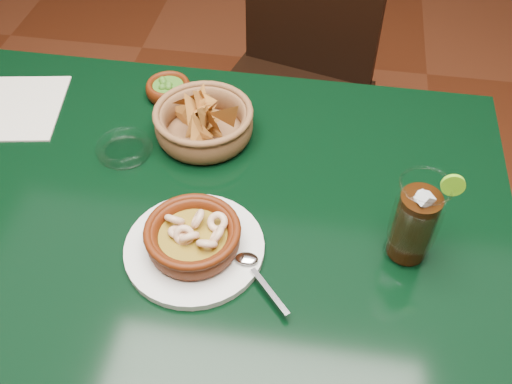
# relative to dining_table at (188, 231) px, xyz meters

# --- Properties ---
(ground) EXTENTS (7.00, 7.00, 0.00)m
(ground) POSITION_rel_dining_table_xyz_m (0.00, 0.00, -0.65)
(ground) COLOR #471C0C
(ground) RESTS_ON ground
(dining_table) EXTENTS (1.20, 0.80, 0.75)m
(dining_table) POSITION_rel_dining_table_xyz_m (0.00, 0.00, 0.00)
(dining_table) COLOR black
(dining_table) RESTS_ON ground
(dining_chair) EXTENTS (0.52, 0.52, 0.93)m
(dining_chair) POSITION_rel_dining_table_xyz_m (0.13, 0.71, -0.14)
(dining_chair) COLOR black
(dining_chair) RESTS_ON ground
(shrimp_plate) EXTENTS (0.29, 0.24, 0.08)m
(shrimp_plate) POSITION_rel_dining_table_xyz_m (0.05, -0.12, 0.13)
(shrimp_plate) COLOR silver
(shrimp_plate) RESTS_ON dining_table
(chip_basket) EXTENTS (0.23, 0.23, 0.15)m
(chip_basket) POSITION_rel_dining_table_xyz_m (0.00, 0.17, 0.14)
(chip_basket) COLOR brown
(chip_basket) RESTS_ON dining_table
(guacamole_ramekin) EXTENTS (0.12, 0.12, 0.04)m
(guacamole_ramekin) POSITION_rel_dining_table_xyz_m (-0.10, 0.29, 0.12)
(guacamole_ramekin) COLOR #441605
(guacamole_ramekin) RESTS_ON dining_table
(cola_drink) EXTENTS (0.17, 0.17, 0.19)m
(cola_drink) POSITION_rel_dining_table_xyz_m (0.40, -0.06, 0.18)
(cola_drink) COLOR white
(cola_drink) RESTS_ON dining_table
(glass_ashtray) EXTENTS (0.12, 0.12, 0.03)m
(glass_ashtray) POSITION_rel_dining_table_xyz_m (-0.14, 0.10, 0.11)
(glass_ashtray) COLOR white
(glass_ashtray) RESTS_ON dining_table
(paper_menu) EXTENTS (0.20, 0.24, 0.00)m
(paper_menu) POSITION_rel_dining_table_xyz_m (-0.40, 0.20, 0.10)
(paper_menu) COLOR beige
(paper_menu) RESTS_ON dining_table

